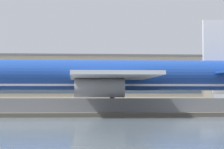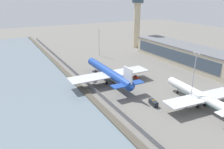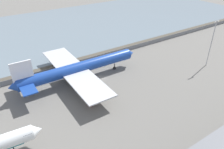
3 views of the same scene
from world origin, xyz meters
The scene contains 7 objects.
ground_plane centered at (0.00, 0.00, 0.00)m, with size 500.00×500.00×0.00m, color #66635E.
waterfront_lagoon centered at (0.00, -71.00, 0.00)m, with size 320.00×98.00×0.01m.
shoreline_seawall centered at (0.00, -20.50, 0.25)m, with size 320.00×3.00×0.50m.
perimeter_fence centered at (0.00, -16.00, 1.10)m, with size 280.00×0.10×2.21m.
cargo_jet_blue centered at (8.55, -3.60, 5.47)m, with size 53.34×45.92×14.35m.
baggage_tug centered at (11.07, 13.17, 0.81)m, with size 3.42×2.10×1.80m.
apron_light_mast_apron_east centered at (-46.34, 16.47, 11.63)m, with size 3.20×0.40×20.71m.
Camera 3 is at (38.44, 66.55, 47.34)m, focal length 35.00 mm.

